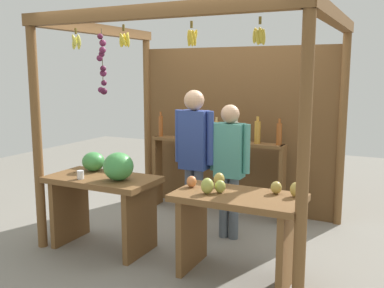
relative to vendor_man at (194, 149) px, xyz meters
name	(u,v)px	position (x,y,z in m)	size (l,w,h in m)	color
ground_plane	(200,234)	(0.06, 0.05, -1.03)	(12.00, 12.00, 0.00)	gray
market_stall	(217,108)	(0.05, 0.54, 0.43)	(2.92, 2.31, 2.48)	brown
fruit_counter_left	(105,188)	(-0.69, -0.77, -0.36)	(1.18, 0.66, 1.09)	brown
fruit_counter_right	(237,217)	(0.82, -0.77, -0.45)	(1.18, 0.64, 0.94)	brown
bottle_shelf_unit	(216,155)	(-0.09, 0.87, -0.23)	(1.87, 0.22, 1.35)	brown
vendor_man	(194,149)	(0.00, 0.00, 0.00)	(0.48, 0.23, 1.70)	#50576B
vendor_woman	(229,160)	(0.40, 0.10, -0.11)	(0.48, 0.21, 1.54)	#535E69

